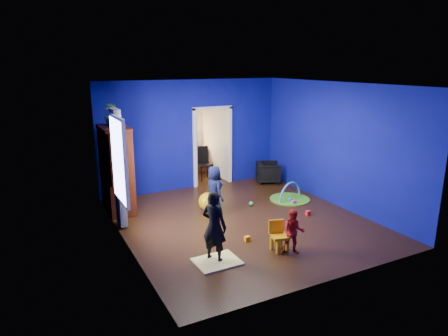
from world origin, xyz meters
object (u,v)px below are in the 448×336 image
crt_tv (118,168)px  folding_chair (204,164)px  vase (116,124)px  kid_chair (280,238)px  child_navy (214,190)px  child_black (214,226)px  play_mat (290,199)px  toddler_red (294,232)px  hopper_ball (208,202)px  tv_armoire (117,170)px  study_desk (192,160)px  armchair (268,172)px

crt_tv → folding_chair: (2.78, 1.45, -0.56)m
vase → kid_chair: 4.15m
child_navy → folding_chair: 2.77m
child_black → play_mat: bearing=-91.0°
child_black → folding_chair: 4.99m
toddler_red → vase: size_ratio=4.58×
crt_tv → play_mat: 4.22m
hopper_ball → play_mat: (2.14, -0.26, -0.20)m
tv_armoire → kid_chair: (2.13, -3.37, -0.73)m
child_navy → folding_chair: size_ratio=1.20×
play_mat → study_desk: bearing=107.8°
tv_armoire → folding_chair: 3.21m
crt_tv → vase: bearing=-97.6°
tv_armoire → play_mat: 4.25m
toddler_red → study_desk: (0.54, 5.98, -0.03)m
tv_armoire → child_navy: bearing=-31.6°
armchair → child_black: child_black is taller
play_mat → hopper_ball: bearing=173.0°
armchair → study_desk: 2.55m
armchair → play_mat: armchair is taller
tv_armoire → crt_tv: size_ratio=2.80×
vase → study_desk: (2.82, 2.71, -1.67)m
child_navy → kid_chair: bearing=-177.3°
armchair → child_navy: size_ratio=0.58×
child_black → crt_tv: bearing=-18.6°
vase → hopper_ball: 2.67m
child_black → toddler_red: 1.44m
armchair → folding_chair: 1.87m
vase → play_mat: vase is taller
tv_armoire → play_mat: tv_armoire is taller
vase → folding_chair: size_ratio=0.19×
child_black → play_mat: 3.69m
toddler_red → play_mat: 2.96m
child_navy → hopper_ball: size_ratio=2.61×
folding_chair → hopper_ball: bearing=-112.7°
toddler_red → vase: vase is taller
armchair → hopper_ball: size_ratio=1.52×
vase → study_desk: bearing=43.9°
folding_chair → kid_chair: bearing=-98.1°
kid_chair → folding_chair: 4.87m
kid_chair → toddler_red: bearing=-37.8°
child_black → crt_tv: crt_tv is taller
child_navy → play_mat: bearing=-94.1°
hopper_ball → play_mat: bearing=-7.0°
vase → crt_tv: size_ratio=0.26×
armchair → child_navy: bearing=145.4°
toddler_red → folding_chair: 5.05m
child_navy → play_mat: (2.09, -0.01, -0.54)m
hopper_ball → child_navy: bearing=-78.7°
armchair → crt_tv: crt_tv is taller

